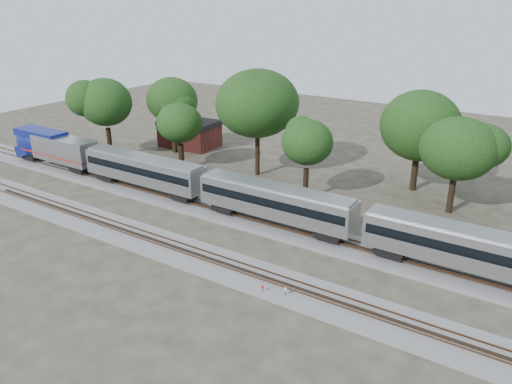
# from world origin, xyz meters

# --- Properties ---
(ground) EXTENTS (160.00, 160.00, 0.00)m
(ground) POSITION_xyz_m (0.00, 0.00, 0.00)
(ground) COLOR #383328
(ground) RESTS_ON ground
(track_far) EXTENTS (160.00, 5.00, 0.73)m
(track_far) POSITION_xyz_m (0.00, 6.00, 0.21)
(track_far) COLOR slate
(track_far) RESTS_ON ground
(track_near) EXTENTS (160.00, 5.00, 0.73)m
(track_near) POSITION_xyz_m (0.00, -4.00, 0.21)
(track_near) COLOR slate
(track_near) RESTS_ON ground
(train) EXTENTS (94.39, 3.26, 4.81)m
(train) POSITION_xyz_m (1.46, 6.00, 3.32)
(train) COLOR #B0B3B8
(train) RESTS_ON ground
(switch_stand_red) EXTENTS (0.31, 0.11, 0.98)m
(switch_stand_red) POSITION_xyz_m (7.24, -5.96, 0.63)
(switch_stand_red) COLOR #512D19
(switch_stand_red) RESTS_ON ground
(switch_stand_white) EXTENTS (0.34, 0.16, 1.11)m
(switch_stand_white) POSITION_xyz_m (9.14, -5.36, 0.71)
(switch_stand_white) COLOR #512D19
(switch_stand_white) RESTS_ON ground
(switch_lever) EXTENTS (0.55, 0.40, 0.30)m
(switch_lever) POSITION_xyz_m (6.72, -5.33, 0.15)
(switch_lever) COLOR #512D19
(switch_lever) RESTS_ON ground
(brick_building) EXTENTS (9.59, 7.03, 4.43)m
(brick_building) POSITION_xyz_m (-27.64, 26.09, 2.23)
(brick_building) COLOR maroon
(brick_building) RESTS_ON ground
(tree_0) EXTENTS (8.90, 8.90, 12.55)m
(tree_0) POSITION_xyz_m (-34.24, 14.44, 8.74)
(tree_0) COLOR black
(tree_0) RESTS_ON ground
(tree_1) EXTENTS (8.70, 8.70, 12.27)m
(tree_1) POSITION_xyz_m (-27.41, 21.99, 8.55)
(tree_1) COLOR black
(tree_1) RESTS_ON ground
(tree_2) EXTENTS (7.05, 7.05, 9.94)m
(tree_2) POSITION_xyz_m (-20.78, 16.03, 6.91)
(tree_2) COLOR black
(tree_2) RESTS_ON ground
(tree_3) EXTENTS (10.44, 10.44, 14.72)m
(tree_3) POSITION_xyz_m (-10.03, 20.00, 10.26)
(tree_3) COLOR black
(tree_3) RESTS_ON ground
(tree_4) EXTENTS (7.51, 7.51, 10.59)m
(tree_4) POSITION_xyz_m (0.05, 15.51, 7.37)
(tree_4) COLOR black
(tree_4) RESTS_ON ground
(tree_5) EXTENTS (8.76, 8.76, 12.36)m
(tree_5) POSITION_xyz_m (10.46, 26.16, 8.61)
(tree_5) COLOR black
(tree_5) RESTS_ON ground
(tree_6) EXTENTS (7.93, 7.93, 11.18)m
(tree_6) POSITION_xyz_m (16.28, 21.05, 7.78)
(tree_6) COLOR black
(tree_6) RESTS_ON ground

